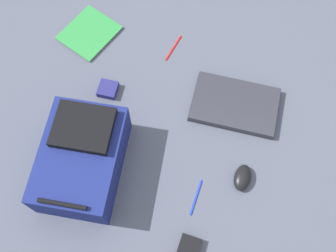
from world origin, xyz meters
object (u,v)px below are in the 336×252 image
at_px(backpack, 82,158).
at_px(book_red, 89,33).
at_px(pen_blue, 196,197).
at_px(pen_black, 174,48).
at_px(earbud_pouch, 108,89).
at_px(computer_mouse, 242,178).
at_px(laptop, 235,105).

distance_m(backpack, book_red, 0.63).
xyz_separation_m(backpack, pen_blue, (-0.44, 0.05, -0.09)).
height_order(book_red, pen_black, book_red).
bearing_deg(pen_black, earbud_pouch, 48.34).
height_order(backpack, pen_blue, backpack).
bearing_deg(pen_blue, earbud_pouch, -41.25).
height_order(computer_mouse, pen_blue, computer_mouse).
xyz_separation_m(pen_black, pen_blue, (-0.20, 0.65, -0.00)).
distance_m(pen_black, earbud_pouch, 0.35).
height_order(laptop, pen_black, laptop).
relative_size(laptop, computer_mouse, 3.45).
height_order(laptop, book_red, laptop).
distance_m(book_red, pen_black, 0.39).
distance_m(book_red, earbud_pouch, 0.31).
distance_m(backpack, computer_mouse, 0.61).
bearing_deg(pen_blue, laptop, -103.21).
relative_size(laptop, pen_blue, 2.58).
bearing_deg(earbud_pouch, pen_blue, 138.75).
relative_size(backpack, pen_black, 2.86).
bearing_deg(computer_mouse, book_red, -28.81).
bearing_deg(backpack, pen_black, -111.64).
xyz_separation_m(computer_mouse, earbud_pouch, (0.60, -0.28, -0.01)).
xyz_separation_m(book_red, computer_mouse, (-0.75, 0.55, 0.02)).
xyz_separation_m(computer_mouse, pen_blue, (0.16, 0.10, -0.02)).
distance_m(pen_blue, earbud_pouch, 0.58).
relative_size(book_red, pen_black, 2.07).
height_order(backpack, book_red, backpack).
bearing_deg(laptop, book_red, -19.43).
bearing_deg(pen_blue, book_red, -47.79).
xyz_separation_m(book_red, pen_black, (-0.39, 0.01, -0.00)).
height_order(book_red, computer_mouse, computer_mouse).
bearing_deg(pen_black, laptop, 141.80).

